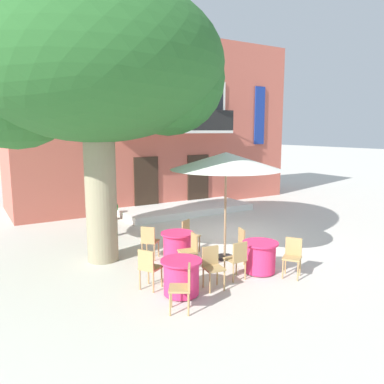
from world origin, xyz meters
name	(u,v)px	position (x,y,z in m)	size (l,w,h in m)	color
ground_plane	(226,236)	(0.00, 0.00, 0.00)	(120.00, 120.00, 0.00)	beige
building_facade	(153,123)	(0.75, 6.99, 3.75)	(13.00, 5.09, 7.50)	#BC5B4C
entrance_step_platform	(186,209)	(0.75, 3.89, 0.12)	(5.51, 2.22, 0.25)	silver
plane_tree	(91,68)	(-4.27, -0.13, 4.90)	(6.69, 5.87, 7.01)	gray
cafe_table_near_tree	(260,257)	(-1.23, -3.04, 0.39)	(0.86, 0.86, 0.76)	#E52D66
cafe_chair_near_tree_0	(293,255)	(-0.74, -3.61, 0.53)	(0.56, 0.56, 0.91)	tan
cafe_chair_near_tree_1	(245,243)	(-1.08, -2.30, 0.53)	(0.50, 0.50, 0.91)	tan
cafe_chair_near_tree_2	(237,258)	(-1.98, -3.10, 0.53)	(0.41, 0.41, 0.91)	tan
cafe_table_middle	(177,246)	(-2.51, -1.24, 0.39)	(0.86, 0.86, 0.76)	#E52D66
cafe_chair_middle_0	(190,249)	(-2.56, -1.99, 0.53)	(0.46, 0.46, 0.91)	tan
cafe_chair_middle_1	(189,234)	(-1.89, -0.81, 0.53)	(0.54, 0.54, 0.91)	tan
cafe_chair_middle_2	(149,240)	(-3.09, -0.77, 0.53)	(0.57, 0.57, 0.91)	tan
cafe_table_front	(181,277)	(-3.47, -3.15, 0.39)	(0.86, 0.86, 0.76)	#E52D66
cafe_chair_front_0	(149,266)	(-3.94, -2.55, 0.53)	(0.55, 0.55, 0.91)	tan
cafe_chair_front_1	(184,285)	(-3.81, -3.82, 0.53)	(0.55, 0.55, 0.91)	tan
cafe_chair_front_2	(212,265)	(-2.72, -3.18, 0.53)	(0.46, 0.46, 0.91)	tan
cafe_umbrella	(226,161)	(-1.36, -1.78, 2.61)	(2.90, 2.90, 2.85)	#997A56
ground_planter_left	(113,210)	(-2.36, 4.10, 0.40)	(0.38, 0.38, 0.72)	slate
pedestrian_near_entrance	(107,210)	(-3.36, 1.81, 0.90)	(0.53, 0.34, 1.60)	#232328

